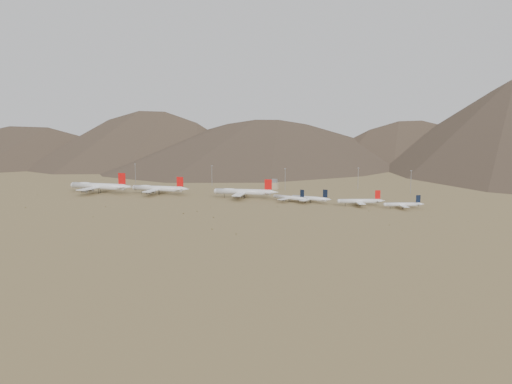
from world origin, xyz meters
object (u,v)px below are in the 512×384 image
(widebody_centre, at_px, (158,188))
(widebody_west, at_px, (99,186))
(widebody_east, at_px, (243,192))
(narrowbody_b, at_px, (311,198))
(control_tower, at_px, (275,185))
(narrowbody_a, at_px, (290,198))

(widebody_centre, bearing_deg, widebody_west, -173.89)
(widebody_east, distance_m, narrowbody_b, 72.93)
(widebody_east, relative_size, control_tower, 5.70)
(widebody_west, relative_size, control_tower, 6.62)
(widebody_east, xyz_separation_m, control_tower, (9.70, 82.91, -1.70))
(narrowbody_a, distance_m, narrowbody_b, 20.78)
(widebody_centre, distance_m, narrowbody_b, 170.32)
(control_tower, bearing_deg, narrowbody_b, -55.54)
(widebody_centre, height_order, narrowbody_b, widebody_centre)
(widebody_west, bearing_deg, control_tower, 28.70)
(widebody_east, bearing_deg, widebody_centre, 174.20)
(widebody_west, distance_m, narrowbody_b, 238.69)
(widebody_west, xyz_separation_m, widebody_centre, (68.43, 10.63, -1.16))
(widebody_west, relative_size, narrowbody_b, 1.89)
(widebody_west, height_order, widebody_centre, widebody_west)
(widebody_centre, bearing_deg, narrowbody_b, -4.86)
(narrowbody_b, relative_size, control_tower, 3.51)
(widebody_west, bearing_deg, widebody_centre, 9.00)
(narrowbody_a, xyz_separation_m, narrowbody_b, (20.77, 0.61, 0.22))
(widebody_centre, xyz_separation_m, widebody_east, (97.79, 2.10, 0.06))
(widebody_east, height_order, control_tower, widebody_east)
(widebody_centre, relative_size, narrowbody_a, 1.75)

